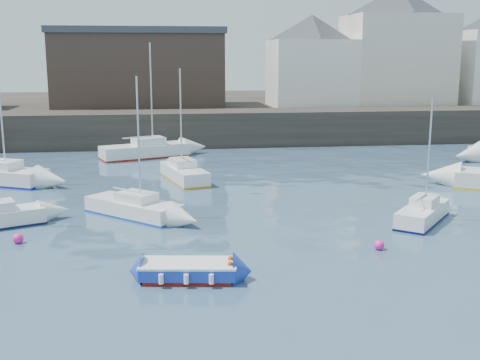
{
  "coord_description": "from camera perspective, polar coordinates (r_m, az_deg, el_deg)",
  "views": [
    {
      "loc": [
        -3.92,
        -18.14,
        7.82
      ],
      "look_at": [
        0.0,
        12.0,
        1.5
      ],
      "focal_mm": 45.0,
      "sensor_mm": 36.0,
      "label": 1
    }
  ],
  "objects": [
    {
      "name": "buoy_near",
      "position": [
        27.32,
        -20.28,
        -5.64
      ],
      "size": [
        0.45,
        0.45,
        0.45
      ],
      "primitive_type": "sphere",
      "color": "#FF229C",
      "rests_on": "ground"
    },
    {
      "name": "warehouse",
      "position": [
        61.18,
        -9.52,
        10.46
      ],
      "size": [
        16.4,
        10.4,
        7.6
      ],
      "color": "#3D2D26",
      "rests_on": "land_strip"
    },
    {
      "name": "quay_wall",
      "position": [
        53.65,
        -3.18,
        4.96
      ],
      "size": [
        90.0,
        5.0,
        3.0
      ],
      "primitive_type": "cube",
      "color": "#28231E",
      "rests_on": "ground"
    },
    {
      "name": "buoy_mid",
      "position": [
        25.48,
        13.04,
        -6.44
      ],
      "size": [
        0.43,
        0.43,
        0.43
      ],
      "primitive_type": "sphere",
      "color": "#FF229C",
      "rests_on": "ground"
    },
    {
      "name": "bldg_east_a",
      "position": [
        64.73,
        14.62,
        12.25
      ],
      "size": [
        13.36,
        13.36,
        11.8
      ],
      "color": "beige",
      "rests_on": "land_strip"
    },
    {
      "name": "sailboat_f",
      "position": [
        38.38,
        -5.31,
        0.69
      ],
      "size": [
        3.07,
        5.66,
        7.03
      ],
      "color": "white",
      "rests_on": "ground"
    },
    {
      "name": "sailboat_c",
      "position": [
        30.0,
        16.94,
        -3.0
      ],
      "size": [
        3.95,
        4.31,
        5.85
      ],
      "color": "white",
      "rests_on": "ground"
    },
    {
      "name": "sailboat_h",
      "position": [
        47.38,
        -8.98,
        2.8
      ],
      "size": [
        7.14,
        4.47,
        8.76
      ],
      "color": "white",
      "rests_on": "ground"
    },
    {
      "name": "buoy_far",
      "position": [
        33.03,
        -9.78,
        -2.12
      ],
      "size": [
        0.41,
        0.41,
        0.41
      ],
      "primitive_type": "sphere",
      "color": "#FF229C",
      "rests_on": "ground"
    },
    {
      "name": "blue_dinghy",
      "position": [
        21.6,
        -4.91,
        -8.49
      ],
      "size": [
        3.59,
        2.03,
        0.65
      ],
      "color": "maroon",
      "rests_on": "ground"
    },
    {
      "name": "sailboat_b",
      "position": [
        30.19,
        -10.04,
        -2.57
      ],
      "size": [
        5.05,
        4.91,
        6.87
      ],
      "color": "white",
      "rests_on": "ground"
    },
    {
      "name": "water",
      "position": [
        20.13,
        4.49,
        -11.14
      ],
      "size": [
        220.0,
        220.0,
        0.0
      ],
      "primitive_type": "plane",
      "color": "#2D4760",
      "rests_on": "ground"
    },
    {
      "name": "land_strip",
      "position": [
        71.53,
        -4.27,
        6.56
      ],
      "size": [
        90.0,
        32.0,
        2.8
      ],
      "primitive_type": "cube",
      "color": "#28231E",
      "rests_on": "ground"
    },
    {
      "name": "bldg_east_d",
      "position": [
        61.48,
        6.77,
        11.24
      ],
      "size": [
        11.14,
        11.14,
        8.95
      ],
      "color": "white",
      "rests_on": "land_strip"
    }
  ]
}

